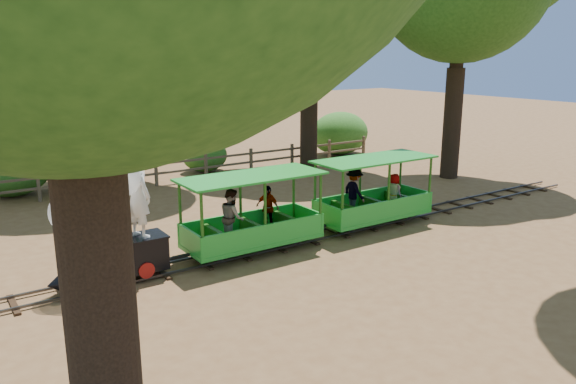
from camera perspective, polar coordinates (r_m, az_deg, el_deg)
ground at (r=14.70m, az=1.94°, el=-4.89°), size 90.00×90.00×0.00m
track at (r=14.68m, az=1.94°, el=-4.64°), size 22.00×1.00×0.10m
locomotive at (r=12.12m, az=-18.26°, el=-1.71°), size 2.48×1.17×2.85m
carriage_front at (r=13.58m, az=-3.90°, el=-2.97°), size 3.52×1.48×1.83m
carriage_rear at (r=15.87m, az=8.37°, el=-0.59°), size 3.52×1.44×1.83m
oak_ne at (r=23.31m, az=2.06°, el=18.40°), size 7.25×6.38×9.15m
fence at (r=21.33m, az=-10.76°, el=2.49°), size 18.10×0.10×1.00m
shrub_west at (r=21.07m, az=-26.32°, el=1.95°), size 2.54×1.95×1.76m
shrub_mid_w at (r=21.44m, az=-20.64°, el=2.75°), size 2.59×1.99×1.79m
shrub_mid_e at (r=23.12m, az=-8.43°, el=3.67°), size 1.89×1.45×1.31m
shrub_east at (r=26.81m, az=5.29°, el=5.96°), size 2.92×2.25×2.02m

